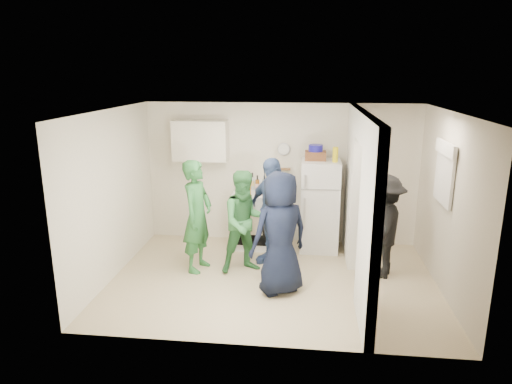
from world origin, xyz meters
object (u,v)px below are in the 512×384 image
person_denim (271,212)px  person_navy (280,233)px  stove (257,219)px  blue_bowl (316,148)px  yellow_cup_stack_top (335,155)px  person_green_left (197,216)px  person_green_center (246,222)px  fridge (320,206)px  wicker_basket (315,156)px  person_nook (384,227)px

person_denim → person_navy: 0.99m
stove → person_navy: bearing=-73.3°
stove → blue_bowl: blue_bowl is taller
yellow_cup_stack_top → person_green_left: yellow_cup_stack_top is taller
person_green_left → person_green_center: 0.75m
fridge → wicker_basket: bearing=153.4°
blue_bowl → person_green_center: (-1.04, -1.09, -0.98)m
blue_bowl → person_navy: (-0.48, -1.73, -0.91)m
fridge → person_green_left: bearing=-150.7°
yellow_cup_stack_top → wicker_basket: bearing=154.9°
fridge → blue_bowl: size_ratio=6.55×
person_green_left → person_navy: 1.45m
person_denim → person_nook: 1.73m
fridge → person_nook: 1.35m
stove → person_navy: (0.51, -1.71, 0.38)m
person_green_center → person_nook: person_green_center is taller
blue_bowl → person_denim: (-0.68, -0.76, -0.91)m
fridge → person_navy: (-0.58, -1.68, 0.08)m
person_denim → person_nook: size_ratio=1.12×
wicker_basket → person_nook: 1.69m
person_navy → stove: bearing=-106.2°
stove → person_green_center: bearing=-92.8°
wicker_basket → stove: bearing=-178.8°
person_denim → stove: bearing=157.7°
person_nook → stove: bearing=-97.9°
person_denim → person_navy: size_ratio=1.00×
wicker_basket → person_navy: person_navy is taller
person_green_left → person_nook: 2.82m
stove → yellow_cup_stack_top: yellow_cup_stack_top is taller
person_green_left → person_green_center: bearing=-75.5°
yellow_cup_stack_top → person_nook: size_ratio=0.16×
blue_bowl → person_green_left: (-1.79, -1.11, -0.90)m
yellow_cup_stack_top → person_green_left: (-2.11, -0.96, -0.82)m
stove → person_denim: bearing=-67.1°
stove → blue_bowl: size_ratio=4.10×
stove → yellow_cup_stack_top: bearing=-5.7°
person_denim → wicker_basket: bearing=93.2°
person_green_center → person_navy: person_navy is taller
person_nook → fridge: bearing=-117.8°
fridge → wicker_basket: wicker_basket is taller
blue_bowl → person_navy: bearing=-105.5°
stove → person_green_center: (-0.05, -1.07, 0.31)m
fridge → person_navy: size_ratio=0.90×
person_green_left → stove: bearing=-23.1°
yellow_cup_stack_top → person_denim: 1.43m
blue_bowl → person_denim: blue_bowl is taller
person_navy → blue_bowl: bearing=-138.4°
blue_bowl → person_denim: bearing=-131.6°
yellow_cup_stack_top → person_green_center: size_ratio=0.16×
wicker_basket → fridge: bearing=-26.6°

